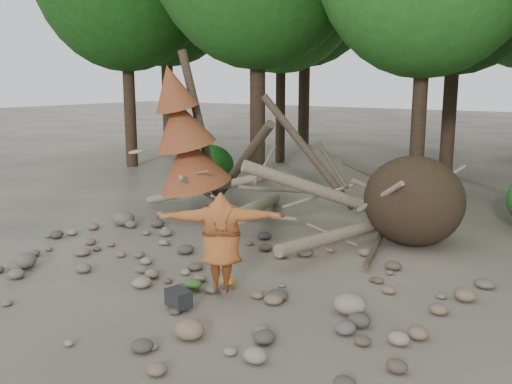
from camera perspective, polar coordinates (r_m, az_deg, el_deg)
The scene contains 13 objects.
ground at distance 10.71m, azimuth -6.11°, elevation -8.47°, with size 120.00×120.00×0.00m, color #514C44.
deadfall_pile at distance 13.01m, azimuth 12.96°, elevation -0.79°, with size 8.55×5.24×3.30m.
dead_conifer at distance 14.75m, azimuth -7.11°, elevation 5.37°, with size 2.06×2.16×4.35m.
bush_left at distance 19.36m, azimuth -4.89°, elevation 2.66°, with size 1.80×1.80×1.44m, color #195215.
bush_mid at distance 16.78m, azimuth 13.46°, elevation 0.51°, with size 1.40×1.40×1.12m, color #23671E.
frisbee_thrower at distance 9.49m, azimuth -3.53°, elevation -5.08°, with size 2.77×1.68×2.35m.
backpack at distance 9.28m, azimuth -7.74°, elevation -10.81°, with size 0.41×0.27×0.27m, color black.
cloth_green at distance 10.08m, azimuth -6.41°, elevation -9.36°, with size 0.37×0.31×0.14m, color #366227.
cloth_orange at distance 10.18m, azimuth -2.87°, elevation -9.15°, with size 0.32×0.26×0.12m, color #C16721.
boulder_front_left at distance 11.98m, azimuth -22.24°, elevation -6.34°, with size 0.52×0.47×0.31m, color #645C53.
boulder_front_right at distance 8.32m, azimuth -6.67°, elevation -13.51°, with size 0.44×0.40×0.27m, color #856C53.
boulder_mid_right at distance 9.16m, azimuth 9.35°, elevation -11.02°, with size 0.52×0.47×0.31m, color gray.
boulder_mid_left at distance 14.62m, azimuth -13.13°, elevation -2.59°, with size 0.59×0.53×0.35m, color #665E56.
Camera 1 is at (6.55, -7.67, 3.61)m, focal length 40.00 mm.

